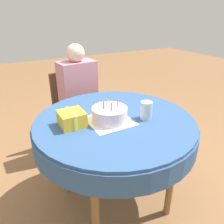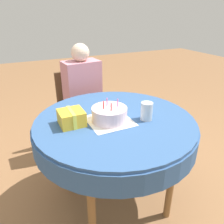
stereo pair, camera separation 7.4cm
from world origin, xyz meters
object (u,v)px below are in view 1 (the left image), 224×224
(chair, at_px, (77,109))
(gift_box, at_px, (72,119))
(person, at_px, (79,93))
(birthday_cake, at_px, (110,114))
(drinking_glass, at_px, (146,110))

(chair, relative_size, gift_box, 5.34)
(person, height_order, gift_box, person)
(gift_box, bearing_deg, chair, 69.24)
(chair, height_order, person, person)
(birthday_cake, bearing_deg, chair, 85.43)
(drinking_glass, relative_size, gift_box, 0.75)
(chair, distance_m, birthday_cake, 0.94)
(drinking_glass, bearing_deg, chair, 99.64)
(birthday_cake, height_order, drinking_glass, birthday_cake)
(chair, distance_m, person, 0.23)
(chair, distance_m, drinking_glass, 1.04)
(person, distance_m, drinking_glass, 0.90)
(person, bearing_deg, birthday_cake, -101.00)
(drinking_glass, distance_m, gift_box, 0.50)
(chair, distance_m, gift_box, 0.94)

